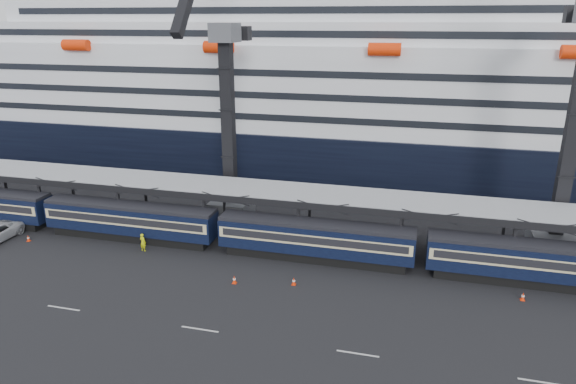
% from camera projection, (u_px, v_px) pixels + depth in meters
% --- Properties ---
extents(ground, '(260.00, 260.00, 0.00)m').
position_uv_depth(ground, '(390.00, 327.00, 39.32)').
color(ground, black).
rests_on(ground, ground).
extents(train, '(133.05, 3.00, 4.05)m').
position_uv_depth(train, '(349.00, 242.00, 48.89)').
color(train, black).
rests_on(train, ground).
extents(canopy, '(130.00, 6.25, 5.53)m').
position_uv_depth(canopy, '(403.00, 202.00, 50.48)').
color(canopy, gray).
rests_on(canopy, ground).
extents(cruise_ship, '(214.09, 28.84, 34.00)m').
position_uv_depth(cruise_ship, '(409.00, 89.00, 77.81)').
color(cruise_ship, black).
rests_on(cruise_ship, ground).
extents(crane_dark_near, '(4.50, 17.75, 35.08)m').
position_uv_depth(crane_dark_near, '(227.00, 118.00, 57.30)').
color(crane_dark_near, '#52555B').
rests_on(crane_dark_near, ground).
extents(crane_dark_mid, '(4.50, 18.24, 39.64)m').
position_uv_depth(crane_dark_mid, '(576.00, 121.00, 47.62)').
color(crane_dark_mid, '#52555B').
rests_on(crane_dark_mid, ground).
extents(worker, '(0.76, 0.57, 1.88)m').
position_uv_depth(worker, '(143.00, 242.00, 51.88)').
color(worker, '#DAE40C').
rests_on(worker, ground).
extents(traffic_cone_b, '(0.35, 0.35, 0.69)m').
position_uv_depth(traffic_cone_b, '(28.00, 238.00, 54.34)').
color(traffic_cone_b, '#FF3208').
rests_on(traffic_cone_b, ground).
extents(traffic_cone_c, '(0.38, 0.38, 0.77)m').
position_uv_depth(traffic_cone_c, '(234.00, 279.00, 45.65)').
color(traffic_cone_c, '#FF3208').
rests_on(traffic_cone_c, ground).
extents(traffic_cone_d, '(0.37, 0.37, 0.74)m').
position_uv_depth(traffic_cone_d, '(294.00, 281.00, 45.38)').
color(traffic_cone_d, '#FF3208').
rests_on(traffic_cone_d, ground).
extents(traffic_cone_e, '(0.37, 0.37, 0.74)m').
position_uv_depth(traffic_cone_e, '(523.00, 296.00, 42.90)').
color(traffic_cone_e, '#FF3208').
rests_on(traffic_cone_e, ground).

